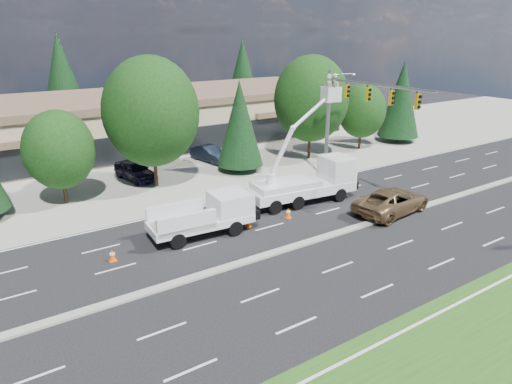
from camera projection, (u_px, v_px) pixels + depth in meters
ground at (301, 245)px, 26.94m from camera, size 140.00×140.00×0.00m
concrete_apron at (167, 166)px, 42.69m from camera, size 140.00×22.00×0.01m
road_median at (301, 244)px, 26.92m from camera, size 120.00×0.55×0.12m
strip_mall at (129, 119)px, 49.60m from camera, size 50.40×15.40×5.50m
tree_front_c at (59, 150)px, 32.24m from camera, size 4.93×4.93×6.85m
tree_front_d at (151, 112)px, 35.18m from camera, size 7.44×7.44×10.32m
tree_front_e at (240, 123)px, 39.89m from camera, size 4.08×4.08×8.04m
tree_front_f at (311, 99)px, 43.53m from camera, size 7.15×7.15×9.92m
tree_front_g at (362, 111)px, 47.75m from camera, size 4.97×4.97×6.89m
tree_front_h at (401, 99)px, 50.59m from camera, size 4.54×4.54×8.95m
tree_back_b at (62, 79)px, 55.81m from camera, size 6.04×6.04×11.91m
tree_back_c at (170, 88)px, 63.72m from camera, size 4.15×4.15×8.18m
tree_back_d at (243, 73)px, 69.45m from camera, size 5.51×5.51×10.85m
signal_mast at (347, 111)px, 35.65m from camera, size 2.76×10.16×9.00m
utility_pickup at (208, 219)px, 28.17m from camera, size 6.52×2.87×2.44m
bucket_truck at (311, 176)px, 33.34m from camera, size 8.34×3.41×9.16m
traffic_cone_a at (112, 255)px, 25.01m from camera, size 0.40×0.40×0.70m
traffic_cone_b at (248, 222)px, 29.33m from camera, size 0.40×0.40×0.70m
traffic_cone_c at (288, 213)px, 30.78m from camera, size 0.40×0.40×0.70m
minivan at (392, 201)px, 31.53m from camera, size 6.39×3.47×1.70m
parked_car_west at (135, 170)px, 38.59m from camera, size 2.74×5.06×1.63m
parked_car_east at (210, 154)px, 43.94m from camera, size 2.42×4.77×1.50m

